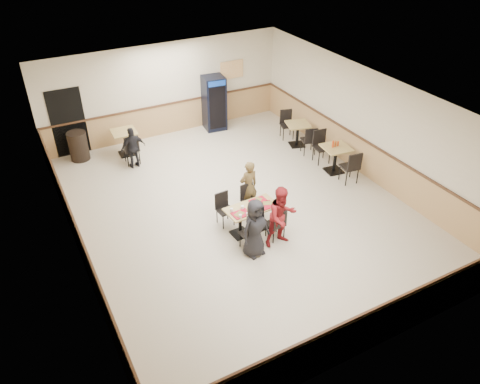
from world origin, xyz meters
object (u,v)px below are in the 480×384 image
trash_bin (78,146)px  diner_woman_right (282,216)px  diner_woman_left (255,228)px  diner_man_opposite (249,186)px  side_table_near (335,155)px  main_table (251,215)px  lone_diner (133,148)px  pepsi_cooler (214,103)px  back_table (125,139)px  side_table_far (298,131)px

trash_bin → diner_woman_right: bearing=-62.7°
diner_woman_left → diner_man_opposite: (0.71, 1.57, -0.01)m
side_table_near → diner_woman_left: bearing=-151.6°
side_table_near → trash_bin: (-6.34, 4.22, -0.08)m
main_table → side_table_near: 3.71m
diner_woman_right → lone_diner: diner_woman_right is taller
diner_woman_right → trash_bin: diner_woman_right is taller
lone_diner → pepsi_cooler: 3.47m
main_table → diner_woman_right: bearing=-67.6°
diner_woman_left → back_table: (-1.18, 5.94, -0.20)m
side_table_near → side_table_far: bearing=90.9°
main_table → lone_diner: size_ratio=1.03×
lone_diner → side_table_near: 5.84m
main_table → trash_bin: bearing=113.9°
pepsi_cooler → trash_bin: (-4.55, -0.04, -0.47)m
lone_diner → side_table_far: lone_diner is taller
main_table → pepsi_cooler: size_ratio=0.71×
diner_man_opposite → pepsi_cooler: (1.33, 4.76, 0.21)m
lone_diner → side_table_near: bearing=145.0°
diner_woman_left → trash_bin: diner_woman_left is taller
diner_woman_right → pepsi_cooler: size_ratio=0.83×
diner_woman_left → pepsi_cooler: bearing=62.0°
side_table_near → back_table: 6.33m
back_table → pepsi_cooler: 3.26m
diner_man_opposite → pepsi_cooler: size_ratio=0.77×
main_table → diner_woman_right: size_ratio=0.86×
back_table → lone_diner: bearing=-90.0°
side_table_far → side_table_near: bearing=-89.1°
diner_man_opposite → side_table_near: (3.12, 0.50, -0.17)m
main_table → diner_man_opposite: 0.90m
main_table → diner_woman_left: bearing=-117.9°
pepsi_cooler → side_table_far: bearing=-47.2°
diner_woman_left → pepsi_cooler: size_ratio=0.78×
diner_woman_right → diner_man_opposite: 1.53m
diner_woman_right → lone_diner: size_ratio=1.20×
main_table → lone_diner: 4.55m
diner_man_opposite → pepsi_cooler: pepsi_cooler is taller
diner_woman_right → back_table: diner_woman_right is taller
side_table_far → diner_woman_left: bearing=-133.9°
lone_diner → diner_man_opposite: bearing=114.2°
back_table → pepsi_cooler: bearing=7.0°
main_table → back_table: 5.38m
diner_woman_left → diner_man_opposite: diner_woman_left is taller
diner_woman_right → diner_man_opposite: diner_woman_right is taller
side_table_far → trash_bin: (-6.31, 2.34, -0.05)m
back_table → pepsi_cooler: (3.21, 0.39, 0.39)m
diner_woman_left → side_table_far: size_ratio=1.65×
diner_man_opposite → main_table: bearing=62.1°
main_table → back_table: size_ratio=1.67×
back_table → trash_bin: trash_bin is taller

